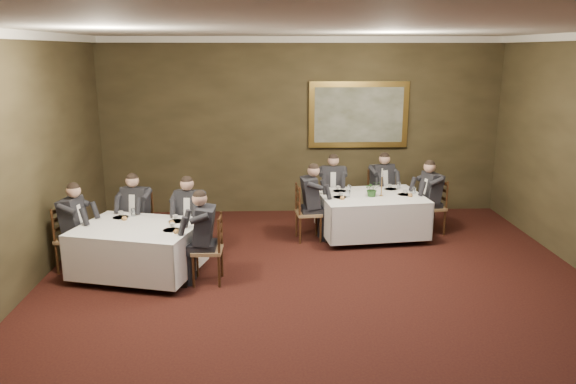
{
  "coord_description": "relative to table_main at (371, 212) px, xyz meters",
  "views": [
    {
      "loc": [
        -0.73,
        -6.2,
        3.25
      ],
      "look_at": [
        -0.39,
        2.06,
        1.15
      ],
      "focal_mm": 35.0,
      "sensor_mm": 36.0,
      "label": 1
    }
  ],
  "objects": [
    {
      "name": "chair_sec_endleft",
      "position": [
        -4.78,
        -1.37,
        -0.17
      ],
      "size": [
        0.48,
        0.5,
        1.0
      ],
      "rotation": [
        0.0,
        0.0,
        -1.73
      ],
      "color": "olive",
      "rests_on": "ground"
    },
    {
      "name": "diner_sec_backright",
      "position": [
        -3.07,
        -0.93,
        0.06
      ],
      "size": [
        0.47,
        0.53,
        1.35
      ],
      "rotation": [
        0.0,
        0.0,
        2.99
      ],
      "color": "black",
      "rests_on": "chair_sec_backright"
    },
    {
      "name": "chair_main_endleft",
      "position": [
        -1.13,
        -0.13,
        -0.17
      ],
      "size": [
        0.46,
        0.48,
        1.0
      ],
      "rotation": [
        0.0,
        0.0,
        -1.47
      ],
      "color": "olive",
      "rests_on": "ground"
    },
    {
      "name": "chair_sec_backleft",
      "position": [
        -3.95,
        -0.68,
        -0.17
      ],
      "size": [
        0.52,
        0.51,
        1.0
      ],
      "rotation": [
        0.0,
        0.0,
        2.91
      ],
      "color": "olive",
      "rests_on": "ground"
    },
    {
      "name": "table_second",
      "position": [
        -3.73,
        -1.65,
        -0.0
      ],
      "size": [
        1.99,
        1.7,
        0.67
      ],
      "rotation": [
        0.0,
        0.0,
        -0.26
      ],
      "color": "black",
      "rests_on": "ground"
    },
    {
      "name": "candlestick",
      "position": [
        0.16,
        -0.06,
        0.5
      ],
      "size": [
        0.07,
        0.07,
        0.5
      ],
      "color": "#BF873A",
      "rests_on": "table_main"
    },
    {
      "name": "chair_main_backleft",
      "position": [
        -0.58,
        0.86,
        -0.17
      ],
      "size": [
        0.47,
        0.45,
        1.0
      ],
      "rotation": [
        0.0,
        0.0,
        3.06
      ],
      "color": "olive",
      "rests_on": "ground"
    },
    {
      "name": "diner_main_backleft",
      "position": [
        -0.58,
        0.85,
        0.06
      ],
      "size": [
        0.44,
        0.51,
        1.35
      ],
      "rotation": [
        0.0,
        0.0,
        3.06
      ],
      "color": "black",
      "rests_on": "chair_main_backleft"
    },
    {
      "name": "diner_sec_endleft",
      "position": [
        -4.77,
        -1.37,
        0.06
      ],
      "size": [
        0.54,
        0.47,
        1.35
      ],
      "rotation": [
        0.0,
        0.0,
        -1.73
      ],
      "color": "black",
      "rests_on": "chair_sec_endleft"
    },
    {
      "name": "place_setting_table_second",
      "position": [
        -4.03,
        -1.16,
        0.35
      ],
      "size": [
        0.33,
        0.31,
        0.14
      ],
      "color": "white",
      "rests_on": "table_second"
    },
    {
      "name": "chair_main_endright",
      "position": [
        1.13,
        0.13,
        -0.17
      ],
      "size": [
        0.51,
        0.52,
        1.0
      ],
      "rotation": [
        0.0,
        0.0,
        1.8
      ],
      "color": "olive",
      "rests_on": "ground"
    },
    {
      "name": "crown_molding",
      "position": [
        -1.13,
        -3.3,
        2.99
      ],
      "size": [
        8.0,
        10.0,
        0.12
      ],
      "color": "white",
      "rests_on": "back_wall"
    },
    {
      "name": "diner_main_endleft",
      "position": [
        -1.12,
        -0.13,
        0.06
      ],
      "size": [
        0.52,
        0.45,
        1.35
      ],
      "rotation": [
        0.0,
        0.0,
        -1.47
      ],
      "color": "black",
      "rests_on": "chair_main_endleft"
    },
    {
      "name": "chair_sec_endright",
      "position": [
        -2.69,
        -1.93,
        -0.17
      ],
      "size": [
        0.43,
        0.45,
        1.0
      ],
      "rotation": [
        0.0,
        0.0,
        1.55
      ],
      "color": "olive",
      "rests_on": "ground"
    },
    {
      "name": "centerpiece",
      "position": [
        -0.01,
        -0.09,
        0.46
      ],
      "size": [
        0.3,
        0.27,
        0.29
      ],
      "primitive_type": "imported",
      "rotation": [
        0.0,
        0.0,
        0.19
      ],
      "color": "#2D5926",
      "rests_on": "table_main"
    },
    {
      "name": "ground",
      "position": [
        -1.13,
        -3.3,
        -0.45
      ],
      "size": [
        10.0,
        10.0,
        0.0
      ],
      "primitive_type": "plane",
      "color": "black",
      "rests_on": "ground"
    },
    {
      "name": "back_wall",
      "position": [
        -1.13,
        1.7,
        1.3
      ],
      "size": [
        8.0,
        0.1,
        3.5
      ],
      "primitive_type": "cube",
      "color": "#2F2817",
      "rests_on": "ground"
    },
    {
      "name": "ceiling",
      "position": [
        -1.13,
        -3.3,
        3.05
      ],
      "size": [
        8.0,
        10.0,
        0.1
      ],
      "primitive_type": "cube",
      "color": "silver",
      "rests_on": "back_wall"
    },
    {
      "name": "chair_main_backright",
      "position": [
        0.37,
        0.97,
        -0.17
      ],
      "size": [
        0.54,
        0.53,
        1.0
      ],
      "rotation": [
        0.0,
        0.0,
        3.44
      ],
      "color": "olive",
      "rests_on": "ground"
    },
    {
      "name": "table_main",
      "position": [
        0.0,
        0.0,
        0.0
      ],
      "size": [
        1.94,
        1.57,
        0.67
      ],
      "rotation": [
        0.0,
        0.0,
        0.12
      ],
      "color": "black",
      "rests_on": "ground"
    },
    {
      "name": "place_setting_table_main",
      "position": [
        -0.47,
        0.35,
        0.35
      ],
      "size": [
        0.33,
        0.31,
        0.14
      ],
      "color": "white",
      "rests_on": "table_main"
    },
    {
      "name": "diner_sec_endright",
      "position": [
        -2.7,
        -1.93,
        0.06
      ],
      "size": [
        0.49,
        0.43,
        1.35
      ],
      "rotation": [
        0.0,
        0.0,
        1.55
      ],
      "color": "black",
      "rests_on": "chair_sec_endright"
    },
    {
      "name": "diner_main_backright",
      "position": [
        0.37,
        0.96,
        0.06
      ],
      "size": [
        0.52,
        0.58,
        1.35
      ],
      "rotation": [
        0.0,
        0.0,
        3.44
      ],
      "color": "black",
      "rests_on": "chair_main_backright"
    },
    {
      "name": "diner_sec_backleft",
      "position": [
        -3.95,
        -0.7,
        0.06
      ],
      "size": [
        0.5,
        0.56,
        1.35
      ],
      "rotation": [
        0.0,
        0.0,
        2.91
      ],
      "color": "black",
      "rests_on": "chair_sec_backleft"
    },
    {
      "name": "diner_main_endright",
      "position": [
        1.12,
        0.13,
        0.06
      ],
      "size": [
        0.56,
        0.5,
        1.35
      ],
      "rotation": [
        0.0,
        0.0,
        1.8
      ],
      "color": "black",
      "rests_on": "chair_main_endright"
    },
    {
      "name": "chair_sec_backright",
      "position": [
        -3.07,
        -0.92,
        -0.17
      ],
      "size": [
        0.5,
        0.48,
        1.0
      ],
      "rotation": [
        0.0,
        0.0,
        2.99
      ],
      "color": "olive",
      "rests_on": "ground"
    },
    {
      "name": "painting",
      "position": [
        0.0,
        1.64,
        1.54
      ],
      "size": [
        1.98,
        0.09,
        1.31
      ],
      "color": "#B88F43",
      "rests_on": "back_wall"
    }
  ]
}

